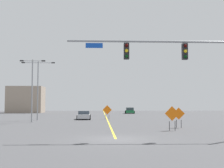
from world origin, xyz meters
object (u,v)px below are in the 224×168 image
at_px(construction_sign_right_lane, 179,115).
at_px(car_silver_near, 84,115).
at_px(street_lamp_far_left, 32,85).
at_px(construction_sign_median_far, 107,110).
at_px(car_green_mid, 130,111).
at_px(street_lamp_mid_right, 38,85).
at_px(traffic_signal_assembly, 184,60).
at_px(construction_sign_left_shoulder, 172,115).

xyz_separation_m(construction_sign_right_lane, car_silver_near, (-9.56, 15.21, -0.62)).
xyz_separation_m(street_lamp_far_left, construction_sign_median_far, (9.23, 6.75, -3.24)).
bearing_deg(street_lamp_far_left, car_green_mid, 64.18).
relative_size(street_lamp_mid_right, car_green_mid, 1.97).
bearing_deg(car_green_mid, construction_sign_right_lane, -89.21).
xyz_separation_m(traffic_signal_assembly, construction_sign_left_shoulder, (0.54, 5.66, -3.74)).
height_order(street_lamp_far_left, construction_sign_right_lane, street_lamp_far_left).
bearing_deg(car_green_mid, street_lamp_mid_right, -120.17).
xyz_separation_m(construction_sign_left_shoulder, construction_sign_right_lane, (1.25, 2.58, -0.10)).
relative_size(traffic_signal_assembly, construction_sign_right_lane, 6.16).
relative_size(construction_sign_left_shoulder, car_silver_near, 0.52).
height_order(traffic_signal_assembly, construction_sign_left_shoulder, traffic_signal_assembly).
height_order(construction_sign_left_shoulder, car_silver_near, construction_sign_left_shoulder).
bearing_deg(construction_sign_left_shoulder, street_lamp_far_left, 141.28).
bearing_deg(construction_sign_left_shoulder, traffic_signal_assembly, -95.43).
height_order(traffic_signal_assembly, construction_sign_right_lane, traffic_signal_assembly).
distance_m(construction_sign_right_lane, car_green_mid, 39.67).
relative_size(construction_sign_right_lane, car_silver_near, 0.48).
relative_size(car_silver_near, car_green_mid, 0.96).
distance_m(street_lamp_far_left, street_lamp_mid_right, 4.67).
bearing_deg(construction_sign_right_lane, street_lamp_mid_right, 139.50).
xyz_separation_m(traffic_signal_assembly, car_green_mid, (1.25, 47.91, -4.38)).
distance_m(construction_sign_right_lane, car_silver_near, 17.98).
bearing_deg(construction_sign_left_shoulder, construction_sign_right_lane, 64.13).
distance_m(construction_sign_median_far, construction_sign_left_shoulder, 18.82).
bearing_deg(traffic_signal_assembly, construction_sign_right_lane, 77.75).
bearing_deg(car_green_mid, traffic_signal_assembly, -91.49).
xyz_separation_m(street_lamp_far_left, car_green_mid, (14.93, 30.85, -3.84)).
bearing_deg(traffic_signal_assembly, street_lamp_far_left, 128.72).
bearing_deg(traffic_signal_assembly, construction_sign_median_far, 100.58).
relative_size(traffic_signal_assembly, construction_sign_left_shoulder, 5.69).
xyz_separation_m(construction_sign_median_far, car_silver_near, (-3.32, -0.36, -0.68)).
xyz_separation_m(street_lamp_mid_right, construction_sign_left_shoulder, (14.52, -16.05, -3.53)).
bearing_deg(street_lamp_far_left, street_lamp_mid_right, 93.73).
xyz_separation_m(traffic_signal_assembly, construction_sign_right_lane, (1.79, 8.24, -3.84)).
xyz_separation_m(construction_sign_left_shoulder, car_silver_near, (-8.31, 17.79, -0.72)).
relative_size(construction_sign_median_far, car_green_mid, 0.50).
bearing_deg(construction_sign_right_lane, construction_sign_median_far, 111.83).
height_order(street_lamp_far_left, car_green_mid, street_lamp_far_left).
height_order(traffic_signal_assembly, street_lamp_mid_right, street_lamp_mid_right).
distance_m(traffic_signal_assembly, construction_sign_median_far, 24.52).
bearing_deg(street_lamp_mid_right, construction_sign_median_far, 12.41).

